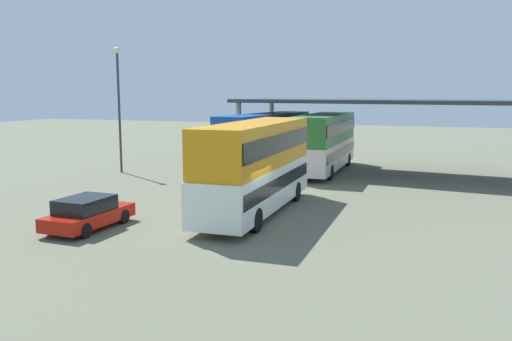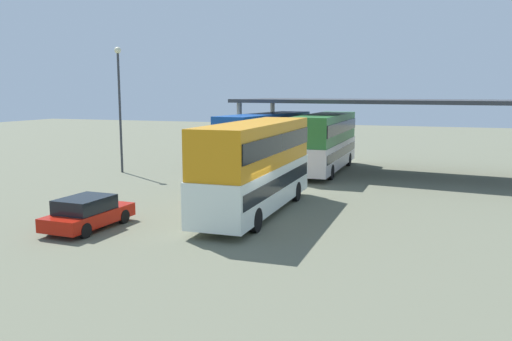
% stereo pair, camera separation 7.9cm
% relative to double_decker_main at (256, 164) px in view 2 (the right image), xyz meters
% --- Properties ---
extents(ground_plane, '(140.00, 140.00, 0.00)m').
position_rel_double_decker_main_xyz_m(ground_plane, '(0.39, -2.72, -2.32)').
color(ground_plane, '#646652').
extents(double_decker_main, '(2.54, 10.42, 4.22)m').
position_rel_double_decker_main_xyz_m(double_decker_main, '(0.00, 0.00, 0.00)').
color(double_decker_main, white).
rests_on(double_decker_main, ground_plane).
extents(parked_hatchback, '(1.94, 4.07, 1.35)m').
position_rel_double_decker_main_xyz_m(parked_hatchback, '(-5.56, -5.05, -1.64)').
color(parked_hatchback, '#AF1509').
rests_on(parked_hatchback, ground_plane).
extents(double_decker_near_canopy, '(3.93, 11.34, 4.06)m').
position_rel_double_decker_main_xyz_m(double_decker_near_canopy, '(-3.82, 12.84, -0.08)').
color(double_decker_near_canopy, silver).
rests_on(double_decker_near_canopy, ground_plane).
extents(double_decker_mid_row, '(2.54, 10.90, 4.05)m').
position_rel_double_decker_main_xyz_m(double_decker_mid_row, '(0.31, 13.68, -0.09)').
color(double_decker_mid_row, silver).
rests_on(double_decker_mid_row, ground_plane).
extents(depot_canopy, '(23.38, 9.75, 5.09)m').
position_rel_double_decker_main_xyz_m(depot_canopy, '(5.18, 14.13, 2.49)').
color(depot_canopy, '#33353A').
rests_on(depot_canopy, ground_plane).
extents(lamppost_tall, '(0.44, 0.44, 8.62)m').
position_rel_double_decker_main_xyz_m(lamppost_tall, '(-13.05, 8.58, 3.04)').
color(lamppost_tall, '#33353A').
rests_on(lamppost_tall, ground_plane).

